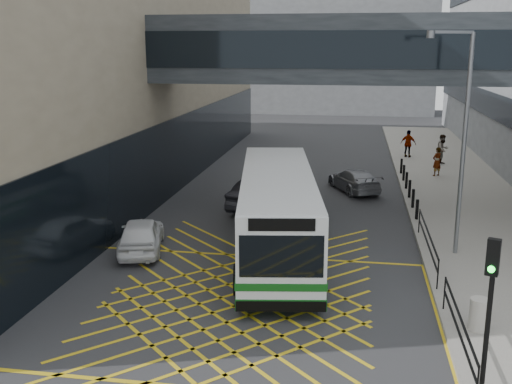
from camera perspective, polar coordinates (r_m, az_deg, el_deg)
The scene contains 17 objects.
ground at distance 18.41m, azimuth -2.08°, elevation -10.84°, with size 120.00×120.00×0.00m, color #333335.
building_far at distance 76.60m, azimuth 5.57°, elevation 14.68°, with size 28.00×16.00×18.00m, color gray.
skybridge at distance 28.40m, azimuth 8.89°, elevation 13.27°, with size 20.00×4.10×3.00m.
pavement at distance 32.78m, azimuth 19.01°, elevation -0.39°, with size 6.00×54.00×0.16m, color gray.
box_junction at distance 18.41m, azimuth -2.08°, elevation -10.83°, with size 12.00×9.00×0.01m.
bus at distance 22.20m, azimuth 2.03°, elevation -1.82°, with size 4.27×11.59×3.18m.
car_white at distance 23.27m, azimuth -10.88°, elevation -3.97°, with size 1.73×4.24×1.35m, color white.
car_dark at distance 28.75m, azimuth 0.95°, elevation -0.09°, with size 1.96×5.02×1.57m, color black.
car_silver at distance 32.73m, azimuth 9.33°, elevation 1.18°, with size 1.75×4.14×1.29m, color gray.
traffic_light at distance 13.56m, azimuth 21.38°, elevation -9.27°, with size 0.30×0.44×3.70m.
street_lamp at distance 22.49m, azimuth 18.89°, elevation 5.51°, with size 1.76×0.89×8.00m.
litter_bin at distance 17.56m, azimuth 20.47°, elevation -10.85°, with size 0.51×0.51×0.89m, color #ADA89E.
kerb_railings at distance 19.59m, azimuth 17.06°, elevation -7.13°, with size 0.05×12.54×1.00m.
bollards at distance 32.30m, azimuth 14.28°, elevation 0.71°, with size 0.14×10.14×0.90m.
pedestrian_a at distance 36.95m, azimuth 16.85°, elevation 2.78°, with size 0.68×0.48×1.70m, color gray.
pedestrian_b at distance 40.76m, azimuth 17.34°, elevation 3.89°, with size 0.94×0.55×1.93m, color gray.
pedestrian_c at distance 42.70m, azimuth 14.31°, elevation 4.47°, with size 1.10×0.53×1.86m, color gray.
Camera 1 is at (3.39, -16.40, 7.65)m, focal length 42.00 mm.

